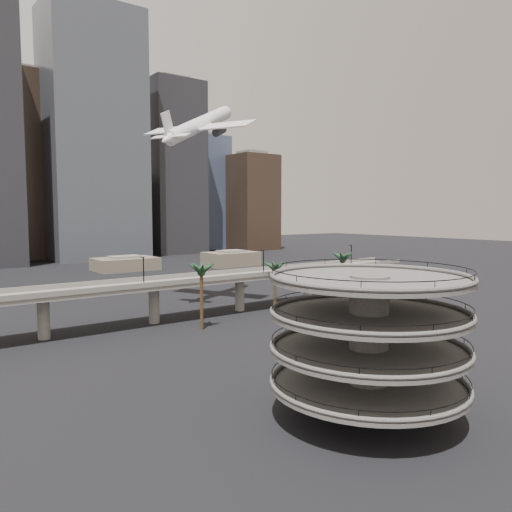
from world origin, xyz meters
TOP-DOWN VIEW (x-y plane):
  - ground at (0.00, 0.00)m, footprint 700.00×700.00m
  - parking_ramp at (-13.00, -4.00)m, footprint 22.20×22.20m
  - overpass at (0.00, 55.00)m, footprint 130.00×9.30m
  - palm_trees at (14.02, 44.65)m, footprint 42.40×10.40m
  - low_buildings at (6.89, 142.30)m, footprint 135.00×27.50m
  - skyline at (15.11, 217.08)m, footprint 269.00×86.00m
  - airborne_jet at (8.00, 67.52)m, footprint 30.24×28.58m
  - car_a at (7.42, 12.47)m, footprint 5.07×2.94m
  - car_b at (17.37, 14.62)m, footprint 4.23×1.84m
  - car_c at (30.76, 13.23)m, footprint 5.46×3.26m

SIDE VIEW (x-z plane):
  - ground at x=0.00m, z-range 0.00..0.00m
  - car_b at x=17.37m, z-range 0.00..1.35m
  - car_c at x=30.76m, z-range 0.00..1.48m
  - car_a at x=7.42m, z-range 0.00..1.62m
  - low_buildings at x=6.89m, z-range -0.54..6.26m
  - overpass at x=0.00m, z-range -0.01..14.69m
  - parking_ramp at x=-13.00m, z-range 1.16..18.51m
  - palm_trees at x=14.02m, z-range 4.43..18.43m
  - airborne_jet at x=8.00m, z-range 36.82..52.26m
  - skyline at x=15.11m, z-range -16.51..106.45m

